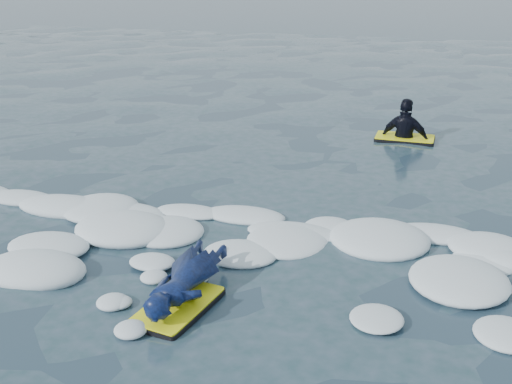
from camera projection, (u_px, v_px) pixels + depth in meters
The scene contains 4 objects.
ground at pixel (138, 267), 7.47m from camera, with size 120.00×120.00×0.00m, color #182B3B.
foam_band at pixel (171, 231), 8.40m from camera, with size 12.00×3.10×0.30m, color white, non-canonical shape.
prone_woman_unit at pixel (185, 282), 6.70m from camera, with size 0.77×1.61×0.41m.
waiting_rider_unit at pixel (404, 141), 12.32m from camera, with size 1.14×0.66×1.66m.
Camera 1 is at (3.03, -6.08, 3.50)m, focal length 45.00 mm.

